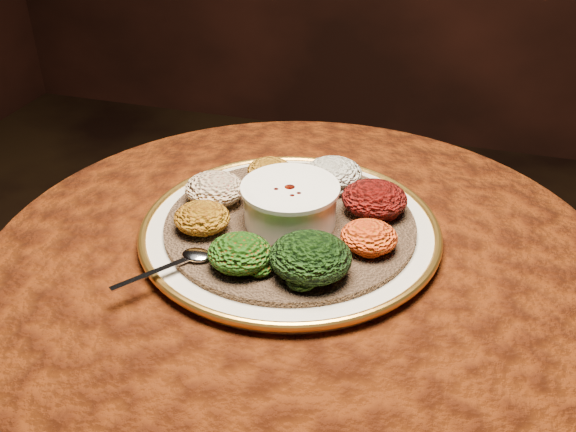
# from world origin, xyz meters

# --- Properties ---
(table) EXTENTS (0.96, 0.96, 0.73)m
(table) POSITION_xyz_m (0.00, 0.00, 0.55)
(table) COLOR black
(table) RESTS_ON ground
(platter) EXTENTS (0.55, 0.55, 0.02)m
(platter) POSITION_xyz_m (-0.03, 0.03, 0.75)
(platter) COLOR beige
(platter) RESTS_ON table
(injera) EXTENTS (0.50, 0.50, 0.01)m
(injera) POSITION_xyz_m (-0.03, 0.03, 0.76)
(injera) COLOR brown
(injera) RESTS_ON platter
(stew_bowl) EXTENTS (0.15, 0.15, 0.06)m
(stew_bowl) POSITION_xyz_m (-0.03, 0.03, 0.80)
(stew_bowl) COLOR silver
(stew_bowl) RESTS_ON injera
(spoon) EXTENTS (0.10, 0.12, 0.01)m
(spoon) POSITION_xyz_m (-0.13, -0.11, 0.77)
(spoon) COLOR silver
(spoon) RESTS_ON injera
(portion_ayib) EXTENTS (0.10, 0.09, 0.05)m
(portion_ayib) POSITION_xyz_m (0.01, 0.16, 0.79)
(portion_ayib) COLOR beige
(portion_ayib) RESTS_ON injera
(portion_kitfo) EXTENTS (0.10, 0.10, 0.05)m
(portion_kitfo) POSITION_xyz_m (0.09, 0.10, 0.79)
(portion_kitfo) COLOR black
(portion_kitfo) RESTS_ON injera
(portion_tikil) EXTENTS (0.08, 0.08, 0.04)m
(portion_tikil) POSITION_xyz_m (0.10, -0.00, 0.78)
(portion_tikil) COLOR #A4740D
(portion_tikil) RESTS_ON injera
(portion_gomen) EXTENTS (0.11, 0.11, 0.05)m
(portion_gomen) POSITION_xyz_m (0.04, -0.09, 0.79)
(portion_gomen) COLOR black
(portion_gomen) RESTS_ON injera
(portion_mixveg) EXTENTS (0.09, 0.09, 0.04)m
(portion_mixveg) POSITION_xyz_m (-0.06, -0.10, 0.78)
(portion_mixveg) COLOR #992609
(portion_mixveg) RESTS_ON injera
(portion_kik) EXTENTS (0.09, 0.08, 0.04)m
(portion_kik) POSITION_xyz_m (-0.15, -0.03, 0.78)
(portion_kik) COLOR #9E650E
(portion_kik) RESTS_ON injera
(portion_timatim) EXTENTS (0.10, 0.09, 0.05)m
(portion_timatim) POSITION_xyz_m (-0.16, 0.06, 0.79)
(portion_timatim) COLOR maroon
(portion_timatim) RESTS_ON injera
(portion_shiro) EXTENTS (0.08, 0.07, 0.04)m
(portion_shiro) POSITION_xyz_m (-0.10, 0.15, 0.78)
(portion_shiro) COLOR #A46613
(portion_shiro) RESTS_ON injera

